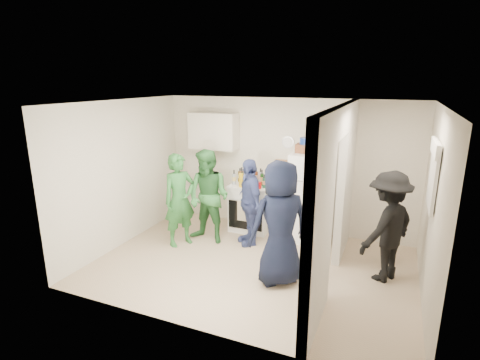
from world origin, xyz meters
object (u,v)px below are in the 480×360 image
at_px(blue_bowl, 307,141).
at_px(person_nook, 387,227).
at_px(stove, 251,207).
at_px(yellow_cup_stack_top, 323,148).
at_px(wicker_basket, 306,148).
at_px(person_green_left, 180,200).
at_px(fridge, 309,197).
at_px(person_denim, 249,202).
at_px(person_navy, 280,223).
at_px(person_green_center, 208,197).

xyz_separation_m(blue_bowl, person_nook, (1.43, -1.00, -0.98)).
bearing_deg(stove, yellow_cup_stack_top, -5.60).
bearing_deg(yellow_cup_stack_top, person_nook, -37.32).
bearing_deg(wicker_basket, stove, -178.86).
distance_m(blue_bowl, person_nook, 2.01).
xyz_separation_m(yellow_cup_stack_top, person_green_left, (-2.23, -0.97, -0.90)).
xyz_separation_m(wicker_basket, blue_bowl, (0.00, 0.00, 0.13)).
bearing_deg(stove, blue_bowl, 1.14).
relative_size(fridge, person_nook, 0.98).
relative_size(stove, blue_bowl, 3.76).
height_order(wicker_basket, yellow_cup_stack_top, yellow_cup_stack_top).
xyz_separation_m(fridge, wicker_basket, (-0.10, 0.05, 0.87)).
bearing_deg(yellow_cup_stack_top, blue_bowl, 154.89).
bearing_deg(person_denim, stove, 157.43).
bearing_deg(person_navy, blue_bowl, -130.71).
distance_m(fridge, person_green_left, 2.27).
bearing_deg(person_nook, yellow_cup_stack_top, -96.23).
distance_m(person_navy, person_nook, 1.54).
bearing_deg(person_denim, yellow_cup_stack_top, 72.17).
xyz_separation_m(stove, person_denim, (0.19, -0.60, 0.31)).
relative_size(fridge, wicker_basket, 4.53).
bearing_deg(person_denim, person_nook, 40.13).
height_order(blue_bowl, person_green_center, blue_bowl).
height_order(blue_bowl, yellow_cup_stack_top, blue_bowl).
relative_size(stove, person_navy, 0.51).
distance_m(stove, person_denim, 0.70).
relative_size(blue_bowl, person_nook, 0.15).
relative_size(person_green_left, person_navy, 0.91).
distance_m(person_green_center, person_navy, 1.78).
distance_m(wicker_basket, person_green_center, 1.90).
height_order(wicker_basket, person_green_left, wicker_basket).
distance_m(person_green_left, person_nook, 3.35).
height_order(blue_bowl, person_green_left, blue_bowl).
bearing_deg(person_green_center, person_green_left, -137.24).
relative_size(stove, person_denim, 0.59).
xyz_separation_m(person_navy, person_nook, (1.38, 0.68, -0.08)).
bearing_deg(blue_bowl, person_green_left, -149.72).
bearing_deg(fridge, person_navy, -91.64).
xyz_separation_m(blue_bowl, person_green_center, (-1.50, -0.82, -0.96)).
relative_size(stove, person_green_left, 0.56).
bearing_deg(yellow_cup_stack_top, fridge, 155.56).
xyz_separation_m(fridge, person_navy, (-0.05, -1.63, 0.10)).
bearing_deg(fridge, wicker_basket, 153.43).
height_order(fridge, person_nook, person_nook).
bearing_deg(yellow_cup_stack_top, person_navy, -99.91).
bearing_deg(yellow_cup_stack_top, stove, 174.40).
relative_size(person_green_center, person_navy, 0.93).
height_order(fridge, person_denim, fridge).
relative_size(wicker_basket, yellow_cup_stack_top, 1.40).
bearing_deg(person_nook, person_green_center, -62.35).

